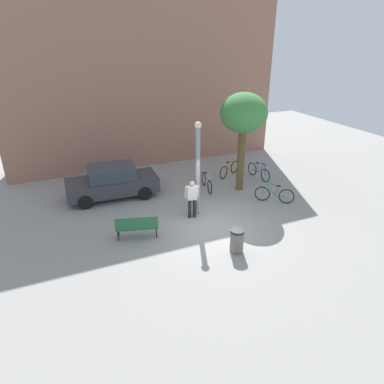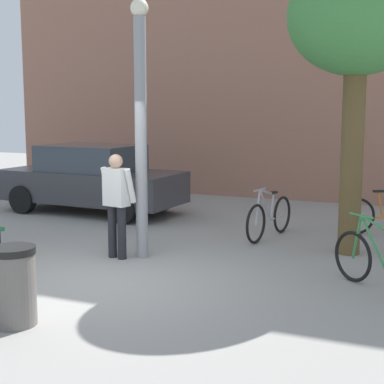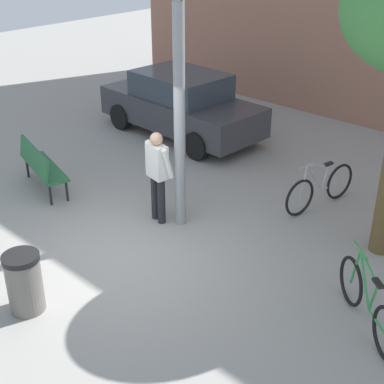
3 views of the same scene
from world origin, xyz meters
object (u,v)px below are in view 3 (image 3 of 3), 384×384
(park_bench, at_px, (40,164))
(bicycle_green, at_px, (368,304))
(trash_bin, at_px, (24,282))
(parked_car_charcoal, at_px, (181,104))
(bicycle_silver, at_px, (320,188))
(person_by_lamppost, at_px, (158,171))
(lamppost, at_px, (179,105))

(park_bench, bearing_deg, bicycle_green, 4.84)
(park_bench, height_order, bicycle_green, bicycle_green)
(park_bench, xyz_separation_m, trash_bin, (3.02, -2.26, -0.10))
(bicycle_green, xyz_separation_m, parked_car_charcoal, (-6.72, 3.50, 0.39))
(park_bench, relative_size, bicycle_silver, 0.93)
(person_by_lamppost, xyz_separation_m, trash_bin, (0.45, -2.97, -0.52))
(lamppost, xyz_separation_m, park_bench, (-2.91, -0.91, -1.62))
(bicycle_green, bearing_deg, person_by_lamppost, 177.93)
(lamppost, height_order, trash_bin, lamppost)
(person_by_lamppost, distance_m, parked_car_charcoal, 4.28)
(park_bench, distance_m, bicycle_silver, 5.38)
(lamppost, relative_size, park_bench, 2.42)
(park_bench, bearing_deg, lamppost, 17.37)
(parked_car_charcoal, bearing_deg, bicycle_green, -27.50)
(bicycle_silver, distance_m, trash_bin, 5.53)
(person_by_lamppost, distance_m, trash_bin, 3.05)
(lamppost, xyz_separation_m, person_by_lamppost, (-0.34, -0.20, -1.20))
(person_by_lamppost, relative_size, bicycle_green, 1.16)
(bicycle_silver, bearing_deg, bicycle_green, -48.48)
(person_by_lamppost, xyz_separation_m, park_bench, (-2.57, -0.71, -0.42))
(lamppost, height_order, bicycle_silver, lamppost)
(parked_car_charcoal, bearing_deg, lamppost, -46.41)
(lamppost, xyz_separation_m, trash_bin, (0.11, -3.18, -1.72))
(bicycle_green, bearing_deg, bicycle_silver, 131.52)
(lamppost, bearing_deg, person_by_lamppost, -149.27)
(bicycle_silver, relative_size, parked_car_charcoal, 0.42)
(lamppost, distance_m, person_by_lamppost, 1.26)
(person_by_lamppost, relative_size, parked_car_charcoal, 0.39)
(bicycle_green, distance_m, parked_car_charcoal, 7.58)
(lamppost, height_order, park_bench, lamppost)
(lamppost, distance_m, park_bench, 3.45)
(bicycle_silver, bearing_deg, lamppost, -124.30)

